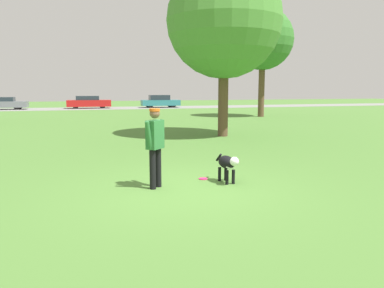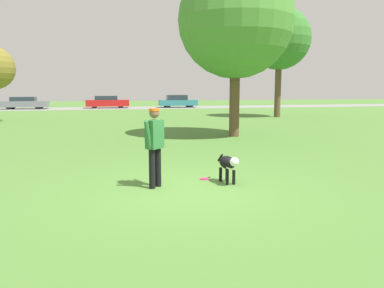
{
  "view_description": "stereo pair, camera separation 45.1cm",
  "coord_description": "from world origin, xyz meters",
  "px_view_note": "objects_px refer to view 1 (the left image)",
  "views": [
    {
      "loc": [
        -2.03,
        -7.23,
        2.06
      ],
      "look_at": [
        0.27,
        0.32,
        0.9
      ],
      "focal_mm": 35.0,
      "sensor_mm": 36.0,
      "label": 1
    },
    {
      "loc": [
        -1.59,
        -7.35,
        2.06
      ],
      "look_at": [
        0.27,
        0.32,
        0.9
      ],
      "focal_mm": 35.0,
      "sensor_mm": 36.0,
      "label": 2
    }
  ],
  "objects_px": {
    "parked_car_grey": "(3,103)",
    "tree_far_right": "(263,40)",
    "dog": "(228,164)",
    "frisbee": "(203,179)",
    "tree_near_right": "(224,21)",
    "parked_car_red": "(89,102)",
    "parked_car_teal": "(160,101)",
    "person": "(155,142)"
  },
  "relations": [
    {
      "from": "parked_car_grey",
      "to": "tree_far_right",
      "type": "bearing_deg",
      "value": -37.62
    },
    {
      "from": "dog",
      "to": "tree_far_right",
      "type": "bearing_deg",
      "value": 144.5
    },
    {
      "from": "frisbee",
      "to": "tree_near_right",
      "type": "bearing_deg",
      "value": 65.27
    },
    {
      "from": "parked_car_grey",
      "to": "parked_car_red",
      "type": "bearing_deg",
      "value": 1.79
    },
    {
      "from": "tree_near_right",
      "to": "dog",
      "type": "bearing_deg",
      "value": -110.84
    },
    {
      "from": "dog",
      "to": "parked_car_teal",
      "type": "height_order",
      "value": "parked_car_teal"
    },
    {
      "from": "person",
      "to": "parked_car_red",
      "type": "xyz_separation_m",
      "value": [
        -0.4,
        34.43,
        -0.32
      ]
    },
    {
      "from": "parked_car_red",
      "to": "tree_near_right",
      "type": "bearing_deg",
      "value": -78.39
    },
    {
      "from": "tree_near_right",
      "to": "parked_car_teal",
      "type": "relative_size",
      "value": 1.71
    },
    {
      "from": "person",
      "to": "parked_car_teal",
      "type": "distance_m",
      "value": 34.82
    },
    {
      "from": "person",
      "to": "tree_near_right",
      "type": "xyz_separation_m",
      "value": [
        4.59,
        7.79,
        3.95
      ]
    },
    {
      "from": "dog",
      "to": "parked_car_grey",
      "type": "height_order",
      "value": "parked_car_grey"
    },
    {
      "from": "frisbee",
      "to": "tree_far_right",
      "type": "height_order",
      "value": "tree_far_right"
    },
    {
      "from": "tree_far_right",
      "to": "parked_car_red",
      "type": "height_order",
      "value": "tree_far_right"
    },
    {
      "from": "frisbee",
      "to": "parked_car_grey",
      "type": "height_order",
      "value": "parked_car_grey"
    },
    {
      "from": "parked_car_red",
      "to": "parked_car_teal",
      "type": "bearing_deg",
      "value": -1.99
    },
    {
      "from": "person",
      "to": "tree_near_right",
      "type": "relative_size",
      "value": 0.23
    },
    {
      "from": "parked_car_grey",
      "to": "parked_car_teal",
      "type": "distance_m",
      "value": 16.15
    },
    {
      "from": "tree_far_right",
      "to": "parked_car_teal",
      "type": "bearing_deg",
      "value": 105.0
    },
    {
      "from": "parked_car_grey",
      "to": "parked_car_red",
      "type": "distance_m",
      "value": 8.37
    },
    {
      "from": "person",
      "to": "dog",
      "type": "bearing_deg",
      "value": -46.53
    },
    {
      "from": "frisbee",
      "to": "parked_car_teal",
      "type": "xyz_separation_m",
      "value": [
        6.17,
        33.59,
        0.68
      ]
    },
    {
      "from": "tree_far_right",
      "to": "parked_car_teal",
      "type": "xyz_separation_m",
      "value": [
        -4.31,
        16.07,
        -4.97
      ]
    },
    {
      "from": "person",
      "to": "parked_car_teal",
      "type": "relative_size",
      "value": 0.39
    },
    {
      "from": "dog",
      "to": "tree_far_right",
      "type": "xyz_separation_m",
      "value": [
        10.07,
        18.0,
        5.22
      ]
    },
    {
      "from": "person",
      "to": "parked_car_teal",
      "type": "height_order",
      "value": "person"
    },
    {
      "from": "tree_near_right",
      "to": "parked_car_red",
      "type": "relative_size",
      "value": 1.61
    },
    {
      "from": "parked_car_grey",
      "to": "dog",
      "type": "bearing_deg",
      "value": -72.13
    },
    {
      "from": "person",
      "to": "parked_car_red",
      "type": "bearing_deg",
      "value": 45.78
    },
    {
      "from": "dog",
      "to": "parked_car_red",
      "type": "xyz_separation_m",
      "value": [
        -2.01,
        34.48,
        0.23
      ]
    },
    {
      "from": "parked_car_red",
      "to": "frisbee",
      "type": "bearing_deg",
      "value": -86.29
    },
    {
      "from": "tree_far_right",
      "to": "parked_car_red",
      "type": "relative_size",
      "value": 1.72
    },
    {
      "from": "person",
      "to": "parked_car_red",
      "type": "relative_size",
      "value": 0.36
    },
    {
      "from": "dog",
      "to": "parked_car_teal",
      "type": "xyz_separation_m",
      "value": [
        5.76,
        34.07,
        0.26
      ]
    },
    {
      "from": "dog",
      "to": "frisbee",
      "type": "relative_size",
      "value": 4.51
    },
    {
      "from": "tree_near_right",
      "to": "parked_car_grey",
      "type": "distance_m",
      "value": 30.02
    },
    {
      "from": "tree_near_right",
      "to": "tree_far_right",
      "type": "bearing_deg",
      "value": 55.11
    },
    {
      "from": "frisbee",
      "to": "parked_car_grey",
      "type": "xyz_separation_m",
      "value": [
        -9.98,
        33.89,
        0.63
      ]
    },
    {
      "from": "tree_near_right",
      "to": "parked_car_teal",
      "type": "height_order",
      "value": "tree_near_right"
    },
    {
      "from": "parked_car_red",
      "to": "parked_car_teal",
      "type": "height_order",
      "value": "parked_car_teal"
    },
    {
      "from": "parked_car_red",
      "to": "parked_car_grey",
      "type": "bearing_deg",
      "value": -178.27
    },
    {
      "from": "parked_car_grey",
      "to": "parked_car_teal",
      "type": "xyz_separation_m",
      "value": [
        16.14,
        -0.3,
        0.05
      ]
    }
  ]
}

